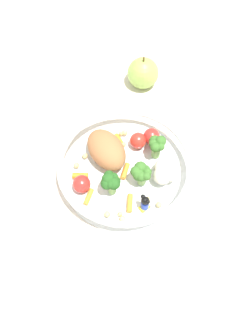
{
  "coord_description": "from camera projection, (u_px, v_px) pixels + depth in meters",
  "views": [
    {
      "loc": [
        0.27,
        -0.28,
        0.68
      ],
      "look_at": [
        0.0,
        0.0,
        0.02
      ],
      "focal_mm": 42.36,
      "sensor_mm": 36.0,
      "label": 1
    }
  ],
  "objects": [
    {
      "name": "loose_apple",
      "position": [
        143.0,
        73.0,
        0.87
      ],
      "size": [
        0.07,
        0.07,
        0.08
      ],
      "color": "#8CB74C",
      "rests_on": "ground_plane"
    },
    {
      "name": "ground_plane",
      "position": [
        125.0,
        174.0,
        0.78
      ],
      "size": [
        2.4,
        2.4,
        0.0
      ],
      "primitive_type": "plane",
      "color": "silver"
    },
    {
      "name": "food_container",
      "position": [
        127.0,
        165.0,
        0.76
      ],
      "size": [
        0.26,
        0.26,
        0.06
      ],
      "color": "white",
      "rests_on": "ground_plane"
    },
    {
      "name": "folded_napkin",
      "position": [
        28.0,
        259.0,
        0.69
      ],
      "size": [
        0.19,
        0.19,
        0.01
      ],
      "primitive_type": "cube",
      "rotation": [
        0.0,
        0.0,
        0.38
      ],
      "color": "silver",
      "rests_on": "ground_plane"
    }
  ]
}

